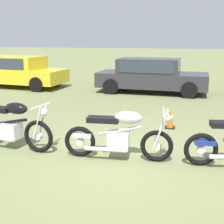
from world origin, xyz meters
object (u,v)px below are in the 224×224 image
(motorcycle_silver, at_px, (119,135))
(traffic_cone, at_px, (170,119))
(car_yellow, at_px, (13,69))
(car_charcoal, at_px, (151,74))
(motorcycle_black, at_px, (11,125))

(motorcycle_silver, bearing_deg, traffic_cone, 65.73)
(car_yellow, xyz_separation_m, traffic_cone, (7.59, -5.02, -0.59))
(car_charcoal, height_order, traffic_cone, car_charcoal)
(car_charcoal, bearing_deg, car_yellow, -177.53)
(motorcycle_black, distance_m, motorcycle_silver, 2.33)
(car_yellow, distance_m, traffic_cone, 9.11)
(car_yellow, bearing_deg, car_charcoal, 4.41)
(motorcycle_silver, xyz_separation_m, car_yellow, (-6.74, 7.33, 0.35))
(motorcycle_black, distance_m, car_yellow, 8.53)
(car_charcoal, distance_m, traffic_cone, 5.19)
(car_charcoal, bearing_deg, motorcycle_silver, -85.42)
(car_yellow, relative_size, traffic_cone, 8.54)
(motorcycle_black, height_order, traffic_cone, motorcycle_black)
(motorcycle_silver, relative_size, traffic_cone, 3.86)
(motorcycle_silver, relative_size, car_charcoal, 0.46)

